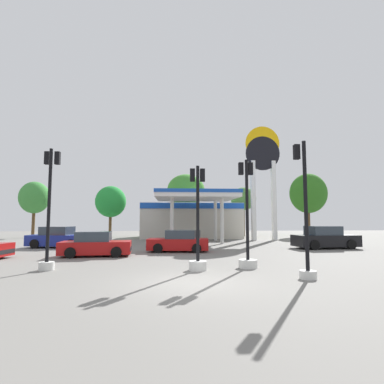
% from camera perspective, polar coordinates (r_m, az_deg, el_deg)
% --- Properties ---
extents(ground_plane, '(90.00, 90.00, 0.00)m').
position_cam_1_polar(ground_plane, '(10.86, 0.26, -16.55)').
color(ground_plane, slate).
rests_on(ground_plane, ground).
extents(gas_station, '(11.22, 14.60, 4.66)m').
position_cam_1_polar(gas_station, '(35.34, -0.19, -4.96)').
color(gas_station, beige).
rests_on(gas_station, ground).
extents(station_pole_sign, '(3.54, 0.56, 11.78)m').
position_cam_1_polar(station_pole_sign, '(32.45, 13.10, 4.31)').
color(station_pole_sign, white).
rests_on(station_pole_sign, ground).
extents(car_1, '(4.12, 2.08, 1.43)m').
position_cam_1_polar(car_1, '(18.93, -17.54, -9.41)').
color(car_1, black).
rests_on(car_1, ground).
extents(car_2, '(4.71, 2.39, 1.64)m').
position_cam_1_polar(car_2, '(24.75, 23.56, -7.92)').
color(car_2, black).
rests_on(car_2, ground).
extents(car_3, '(4.13, 2.10, 1.43)m').
position_cam_1_polar(car_3, '(20.53, -2.55, -9.28)').
color(car_3, black).
rests_on(car_3, ground).
extents(car_4, '(4.63, 2.50, 1.58)m').
position_cam_1_polar(car_4, '(25.56, -23.62, -7.87)').
color(car_4, black).
rests_on(car_4, ground).
extents(traffic_signal_0, '(0.76, 0.76, 4.47)m').
position_cam_1_polar(traffic_signal_0, '(13.19, 1.08, -8.47)').
color(traffic_signal_0, silver).
rests_on(traffic_signal_0, ground).
extents(traffic_signal_1, '(0.63, 0.66, 5.09)m').
position_cam_1_polar(traffic_signal_1, '(12.05, 20.41, -6.47)').
color(traffic_signal_1, silver).
rests_on(traffic_signal_1, ground).
extents(traffic_signal_2, '(0.65, 0.67, 5.23)m').
position_cam_1_polar(traffic_signal_2, '(14.56, -25.17, -4.93)').
color(traffic_signal_2, silver).
rests_on(traffic_signal_2, ground).
extents(traffic_signal_3, '(0.82, 0.82, 4.86)m').
position_cam_1_polar(traffic_signal_3, '(14.04, 10.29, -7.91)').
color(traffic_signal_3, silver).
rests_on(traffic_signal_3, ground).
extents(tree_0, '(3.42, 3.42, 6.55)m').
position_cam_1_polar(tree_0, '(40.44, -27.34, -0.95)').
color(tree_0, brown).
rests_on(tree_0, ground).
extents(tree_1, '(3.64, 3.64, 6.12)m').
position_cam_1_polar(tree_1, '(38.06, -14.94, -1.77)').
color(tree_1, brown).
rests_on(tree_1, ground).
extents(tree_2, '(4.66, 4.66, 7.71)m').
position_cam_1_polar(tree_2, '(38.01, -1.14, 0.33)').
color(tree_2, brown).
rests_on(tree_2, ground).
extents(tree_3, '(3.23, 3.23, 6.19)m').
position_cam_1_polar(tree_3, '(39.62, 9.57, -1.28)').
color(tree_3, brown).
rests_on(tree_3, ground).
extents(tree_4, '(4.59, 4.59, 7.92)m').
position_cam_1_polar(tree_4, '(41.52, 20.87, -0.24)').
color(tree_4, brown).
rests_on(tree_4, ground).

